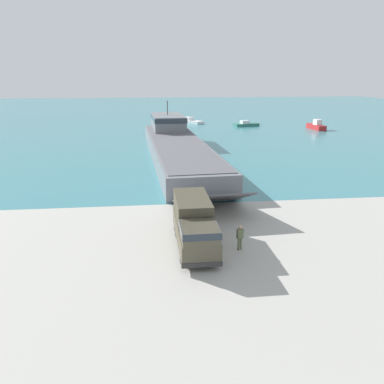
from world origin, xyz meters
TOP-DOWN VIEW (x-y plane):
  - ground_plane at (0.00, 0.00)m, footprint 240.00×240.00m
  - water_surface at (0.00, 93.72)m, footprint 240.00×180.00m
  - landing_craft at (0.59, 26.42)m, footprint 9.85×45.34m
  - military_truck at (-0.16, -5.43)m, footprint 2.60×7.79m
  - soldier_on_ramp at (2.91, -6.42)m, footprint 0.49×0.34m
  - moored_boat_a at (19.62, 58.94)m, footprint 6.41×3.58m
  - moored_boat_b at (6.83, 67.31)m, footprint 6.74×8.19m
  - moored_boat_c at (34.05, 51.77)m, footprint 2.30×6.13m

SIDE VIEW (x-z plane):
  - ground_plane at x=0.00m, z-range 0.00..0.00m
  - water_surface at x=0.00m, z-range 0.00..0.01m
  - moored_boat_a at x=19.62m, z-range -0.23..1.13m
  - moored_boat_b at x=6.83m, z-range -0.23..1.16m
  - moored_boat_c at x=34.05m, z-range -0.38..1.88m
  - soldier_on_ramp at x=2.91m, z-range 0.15..1.96m
  - military_truck at x=-0.16m, z-range 0.04..3.29m
  - landing_craft at x=0.59m, z-range -1.90..5.52m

